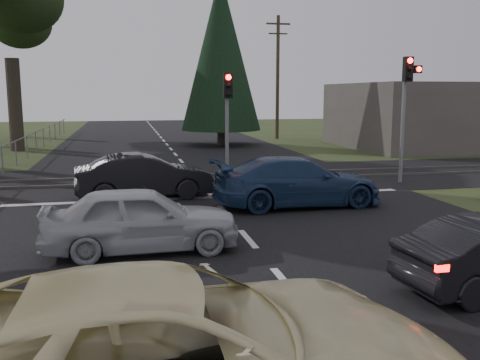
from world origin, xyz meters
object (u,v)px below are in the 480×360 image
object	(u,v)px
utility_pole_far	(219,82)
blue_sedan	(297,182)
cream_coupe	(174,360)
silver_car	(141,219)
dark_car_far	(145,177)
traffic_signal_right	(407,95)
utility_pole_mid	(278,75)
traffic_signal_center	(228,109)

from	to	relation	value
utility_pole_far	blue_sedan	xyz separation A→B (m)	(-6.21, -48.66, -3.98)
utility_pole_far	cream_coupe	distance (m)	60.08
silver_car	blue_sedan	distance (m)	6.08
utility_pole_far	blue_sedan	bearing A→B (deg)	-97.27
blue_sedan	dark_car_far	size ratio (longest dim) A/B	1.17
traffic_signal_right	utility_pole_far	distance (m)	45.56
utility_pole_mid	utility_pole_far	distance (m)	25.00
silver_car	blue_sedan	size ratio (longest dim) A/B	0.82
traffic_signal_right	dark_car_far	size ratio (longest dim) A/B	1.07
silver_car	utility_pole_mid	bearing A→B (deg)	-23.28
utility_pole_far	cream_coupe	size ratio (longest dim) A/B	1.51
traffic_signal_right	silver_car	size ratio (longest dim) A/B	1.13
utility_pole_far	blue_sedan	size ratio (longest dim) A/B	1.76
utility_pole_mid	traffic_signal_center	bearing A→B (deg)	-111.21
dark_car_far	utility_pole_far	bearing A→B (deg)	-18.76
traffic_signal_right	dark_car_far	xyz separation A→B (m)	(-9.71, -0.97, -2.59)
utility_pole_far	silver_car	distance (m)	53.73
utility_pole_far	dark_car_far	distance (m)	47.87
traffic_signal_right	utility_pole_far	xyz separation A→B (m)	(0.95, 45.53, 1.41)
traffic_signal_center	utility_pole_far	xyz separation A→B (m)	(7.50, 44.32, 1.92)
traffic_signal_center	utility_pole_mid	bearing A→B (deg)	68.79
utility_pole_mid	silver_car	size ratio (longest dim) A/B	2.15
cream_coupe	silver_car	bearing A→B (deg)	1.79
dark_car_far	blue_sedan	bearing A→B (deg)	-121.73
silver_car	blue_sedan	bearing A→B (deg)	-52.96
silver_car	dark_car_far	size ratio (longest dim) A/B	0.95
utility_pole_mid	dark_car_far	bearing A→B (deg)	-116.37
traffic_signal_center	silver_car	size ratio (longest dim) A/B	0.98
utility_pole_far	dark_car_far	size ratio (longest dim) A/B	2.06
traffic_signal_right	utility_pole_mid	xyz separation A→B (m)	(0.95, 20.53, 1.41)
traffic_signal_right	blue_sedan	bearing A→B (deg)	-149.16
utility_pole_mid	cream_coupe	bearing A→B (deg)	-107.71
traffic_signal_center	utility_pole_far	world-z (taller)	utility_pole_far
traffic_signal_right	silver_car	xyz separation A→B (m)	(-10.00, -6.93, -2.60)
utility_pole_far	blue_sedan	world-z (taller)	utility_pole_far
cream_coupe	silver_car	xyz separation A→B (m)	(-0.11, 6.52, -0.12)
cream_coupe	utility_pole_mid	bearing A→B (deg)	-16.90
silver_car	traffic_signal_right	bearing A→B (deg)	-56.83
blue_sedan	dark_car_far	bearing A→B (deg)	61.98
traffic_signal_center	dark_car_far	size ratio (longest dim) A/B	0.94
traffic_signal_right	traffic_signal_center	xyz separation A→B (m)	(-6.55, 1.20, -0.51)
blue_sedan	silver_car	bearing A→B (deg)	126.42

